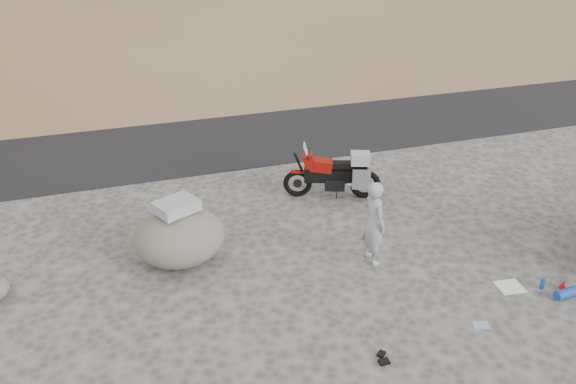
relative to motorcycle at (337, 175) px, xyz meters
name	(u,v)px	position (x,y,z in m)	size (l,w,h in m)	color
ground	(380,282)	(-0.49, -3.36, -0.58)	(140.00, 140.00, 0.00)	#454340
road	(255,121)	(-0.49, 5.64, -0.58)	(120.00, 7.00, 0.05)	black
motorcycle	(337,175)	(0.00, 0.00, 0.00)	(2.19, 1.10, 1.35)	black
man	(371,260)	(-0.35, -2.67, -0.58)	(0.61, 0.40, 1.69)	#9A999F
boulder	(179,236)	(-3.85, -1.58, -0.01)	(2.00, 1.81, 1.29)	#57524B
gear_white_cloth	(510,287)	(1.67, -4.23, -0.57)	(0.46, 0.41, 0.02)	white
gear_blue_mat	(566,293)	(2.41, -4.77, -0.49)	(0.18, 0.18, 0.44)	#193F9A
gear_bottle	(543,283)	(2.19, -4.43, -0.47)	(0.08, 0.08, 0.22)	#193F9A
gear_funnel	(563,284)	(2.55, -4.54, -0.49)	(0.14, 0.14, 0.17)	red
gear_glove_a	(384,362)	(-1.35, -5.23, -0.56)	(0.16, 0.11, 0.05)	black
gear_glove_b	(381,354)	(-1.31, -5.07, -0.56)	(0.13, 0.10, 0.04)	black
gear_blue_cloth	(481,325)	(0.55, -4.96, -0.57)	(0.26, 0.19, 0.01)	#7C96C0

